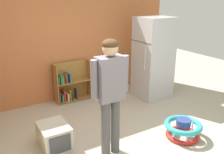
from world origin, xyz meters
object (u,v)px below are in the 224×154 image
baby_walker (183,128)px  pet_carrier (54,136)px  standing_person (110,88)px  bookshelf (71,85)px  refrigerator (153,58)px

baby_walker → pet_carrier: 2.05m
standing_person → pet_carrier: 1.22m
bookshelf → baby_walker: bookshelf is taller
standing_person → pet_carrier: size_ratio=3.07×
refrigerator → standing_person: refrigerator is taller
refrigerator → standing_person: bearing=-144.2°
bookshelf → standing_person: 2.22m
refrigerator → baby_walker: (-0.69, -1.62, -0.73)m
refrigerator → baby_walker: size_ratio=2.95×
bookshelf → baby_walker: 2.55m
bookshelf → pet_carrier: bearing=-120.4°
refrigerator → standing_person: size_ratio=1.05×
baby_walker → pet_carrier: size_ratio=1.09×
standing_person → baby_walker: (1.23, -0.24, -0.87)m
standing_person → refrigerator: bearing=35.8°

